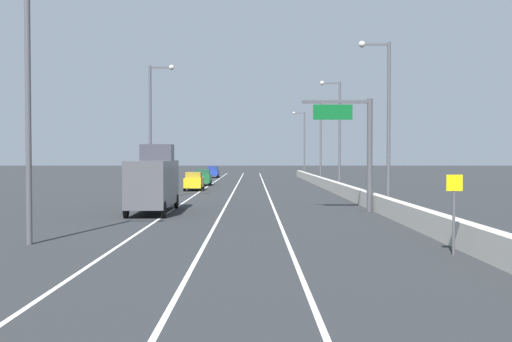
% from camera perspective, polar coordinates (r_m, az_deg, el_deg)
% --- Properties ---
extents(ground_plane, '(320.00, 320.00, 0.00)m').
position_cam_1_polar(ground_plane, '(69.79, -0.34, -1.56)').
color(ground_plane, '#26282B').
extents(lane_stripe_left, '(0.16, 130.00, 0.00)m').
position_cam_1_polar(lane_stripe_left, '(61.05, -5.51, -2.00)').
color(lane_stripe_left, silver).
rests_on(lane_stripe_left, ground_plane).
extents(lane_stripe_center, '(0.16, 130.00, 0.00)m').
position_cam_1_polar(lane_stripe_center, '(60.83, -2.22, -2.01)').
color(lane_stripe_center, silver).
rests_on(lane_stripe_center, ground_plane).
extents(lane_stripe_right, '(0.16, 130.00, 0.00)m').
position_cam_1_polar(lane_stripe_right, '(60.82, 1.08, -2.01)').
color(lane_stripe_right, silver).
rests_on(lane_stripe_right, ground_plane).
extents(jersey_barrier_right, '(0.60, 120.00, 1.10)m').
position_cam_1_polar(jersey_barrier_right, '(46.55, 10.04, -2.42)').
color(jersey_barrier_right, '#B2ADA3').
rests_on(jersey_barrier_right, ground_plane).
extents(overhead_sign_gantry, '(4.68, 0.36, 7.50)m').
position_cam_1_polar(overhead_sign_gantry, '(38.89, 10.09, 2.98)').
color(overhead_sign_gantry, '#47474C').
rests_on(overhead_sign_gantry, ground_plane).
extents(speed_advisory_sign, '(0.60, 0.11, 3.00)m').
position_cam_1_polar(speed_advisory_sign, '(22.66, 18.95, -3.48)').
color(speed_advisory_sign, '#4C4C51').
rests_on(speed_advisory_sign, ground_plane).
extents(lamp_post_right_second, '(2.14, 0.44, 11.31)m').
position_cam_1_polar(lamp_post_right_second, '(39.40, 12.63, 5.41)').
color(lamp_post_right_second, '#4C4C51').
rests_on(lamp_post_right_second, ground_plane).
extents(lamp_post_right_third, '(2.14, 0.44, 11.31)m').
position_cam_1_polar(lamp_post_right_third, '(59.26, 8.03, 4.10)').
color(lamp_post_right_third, '#4C4C51').
rests_on(lamp_post_right_third, ground_plane).
extents(lamp_post_right_fourth, '(2.14, 0.44, 11.31)m').
position_cam_1_polar(lamp_post_right_fourth, '(79.39, 6.24, 3.43)').
color(lamp_post_right_fourth, '#4C4C51').
rests_on(lamp_post_right_fourth, ground_plane).
extents(lamp_post_right_fifth, '(2.14, 0.44, 11.31)m').
position_cam_1_polar(lamp_post_right_fifth, '(99.50, 4.67, 3.03)').
color(lamp_post_right_fifth, '#4C4C51').
rests_on(lamp_post_right_fifth, ground_plane).
extents(lamp_post_left_near, '(2.14, 0.44, 11.31)m').
position_cam_1_polar(lamp_post_left_near, '(25.86, -21.10, 7.45)').
color(lamp_post_left_near, '#4C4C51').
rests_on(lamp_post_left_near, ground_plane).
extents(lamp_post_left_mid, '(2.14, 0.44, 11.31)m').
position_cam_1_polar(lamp_post_left_mid, '(49.15, -10.13, 4.63)').
color(lamp_post_left_mid, '#4C4C51').
rests_on(lamp_post_left_mid, ground_plane).
extents(car_yellow_0, '(1.92, 4.80, 1.98)m').
position_cam_1_polar(car_yellow_0, '(62.82, -6.12, -1.01)').
color(car_yellow_0, gold).
rests_on(car_yellow_0, ground_plane).
extents(car_blue_1, '(1.84, 4.45, 2.01)m').
position_cam_1_polar(car_blue_1, '(99.52, -4.24, -0.09)').
color(car_blue_1, '#1E389E').
rests_on(car_blue_1, ground_plane).
extents(car_green_2, '(1.89, 4.09, 2.05)m').
position_cam_1_polar(car_green_2, '(73.25, -5.21, -0.63)').
color(car_green_2, '#196033').
rests_on(car_green_2, ground_plane).
extents(box_truck, '(2.56, 7.87, 4.49)m').
position_cam_1_polar(box_truck, '(38.27, -10.08, -0.99)').
color(box_truck, '#4C4C51').
rests_on(box_truck, ground_plane).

